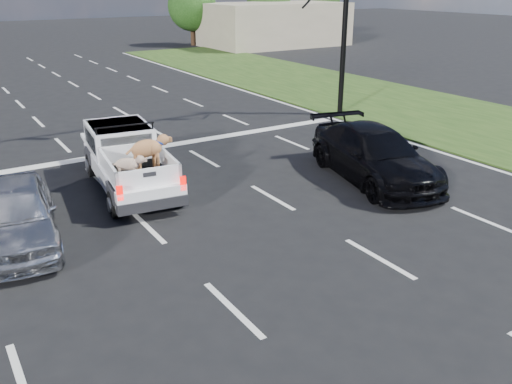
# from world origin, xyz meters

# --- Properties ---
(ground) EXTENTS (160.00, 160.00, 0.00)m
(ground) POSITION_xyz_m (0.00, 0.00, 0.00)
(ground) COLOR black
(ground) RESTS_ON ground
(road_markings) EXTENTS (17.75, 60.00, 0.01)m
(road_markings) POSITION_xyz_m (0.00, 6.56, 0.01)
(road_markings) COLOR silver
(road_markings) RESTS_ON ground
(grass_shoulder_right) EXTENTS (8.00, 60.00, 0.06)m
(grass_shoulder_right) POSITION_xyz_m (13.00, 6.00, 0.03)
(grass_shoulder_right) COLOR #1E3C12
(grass_shoulder_right) RESTS_ON ground
(building_right) EXTENTS (12.00, 7.00, 3.60)m
(building_right) POSITION_xyz_m (22.00, 34.00, 1.80)
(building_right) COLOR tan
(building_right) RESTS_ON ground
(tree_far_d) EXTENTS (4.20, 4.20, 5.40)m
(tree_far_d) POSITION_xyz_m (16.00, 38.00, 3.29)
(tree_far_d) COLOR #332114
(tree_far_d) RESTS_ON ground
(tree_far_e) EXTENTS (4.20, 4.20, 5.40)m
(tree_far_e) POSITION_xyz_m (24.00, 38.00, 3.29)
(tree_far_e) COLOR #332114
(tree_far_e) RESTS_ON ground
(tree_far_f) EXTENTS (4.20, 4.20, 5.40)m
(tree_far_f) POSITION_xyz_m (30.00, 38.00, 3.29)
(tree_far_f) COLOR #332114
(tree_far_f) RESTS_ON ground
(pickup_truck) EXTENTS (2.26, 4.93, 1.78)m
(pickup_truck) POSITION_xyz_m (-1.17, 6.74, 0.84)
(pickup_truck) COLOR black
(pickup_truck) RESTS_ON ground
(silver_sedan) EXTENTS (2.22, 4.30, 1.40)m
(silver_sedan) POSITION_xyz_m (-4.43, 4.70, 0.70)
(silver_sedan) COLOR #ADAEB4
(silver_sedan) RESTS_ON ground
(black_coupe) EXTENTS (3.21, 5.49, 1.49)m
(black_coupe) POSITION_xyz_m (5.00, 3.63, 0.75)
(black_coupe) COLOR black
(black_coupe) RESTS_ON ground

